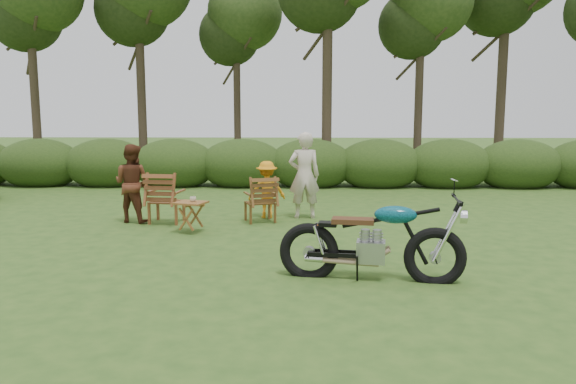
{
  "coord_description": "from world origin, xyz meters",
  "views": [
    {
      "loc": [
        -0.22,
        -7.31,
        2.17
      ],
      "look_at": [
        -0.46,
        1.52,
        0.9
      ],
      "focal_mm": 35.0,
      "sensor_mm": 36.0,
      "label": 1
    }
  ],
  "objects_px": {
    "motorcycle": "(370,279)",
    "lawn_chair_left": "(167,223)",
    "side_table": "(191,217)",
    "adult_b": "(134,222)",
    "lawn_chair_right": "(260,222)",
    "adult_a": "(304,218)",
    "child": "(267,218)",
    "cup": "(193,199)"
  },
  "relations": [
    {
      "from": "cup",
      "to": "adult_b",
      "type": "distance_m",
      "value": 1.77
    },
    {
      "from": "lawn_chair_right",
      "to": "lawn_chair_left",
      "type": "distance_m",
      "value": 1.83
    },
    {
      "from": "lawn_chair_left",
      "to": "adult_a",
      "type": "bearing_deg",
      "value": -161.44
    },
    {
      "from": "lawn_chair_right",
      "to": "adult_a",
      "type": "bearing_deg",
      "value": -173.83
    },
    {
      "from": "lawn_chair_right",
      "to": "lawn_chair_left",
      "type": "bearing_deg",
      "value": -14.53
    },
    {
      "from": "adult_b",
      "to": "side_table",
      "type": "bearing_deg",
      "value": 160.82
    },
    {
      "from": "child",
      "to": "cup",
      "type": "bearing_deg",
      "value": 38.1
    },
    {
      "from": "side_table",
      "to": "cup",
      "type": "bearing_deg",
      "value": 47.89
    },
    {
      "from": "side_table",
      "to": "cup",
      "type": "relative_size",
      "value": 5.01
    },
    {
      "from": "side_table",
      "to": "child",
      "type": "bearing_deg",
      "value": 49.4
    },
    {
      "from": "cup",
      "to": "motorcycle",
      "type": "bearing_deg",
      "value": -44.3
    },
    {
      "from": "adult_a",
      "to": "lawn_chair_left",
      "type": "bearing_deg",
      "value": 4.5
    },
    {
      "from": "cup",
      "to": "adult_a",
      "type": "relative_size",
      "value": 0.06
    },
    {
      "from": "lawn_chair_right",
      "to": "adult_b",
      "type": "relative_size",
      "value": 0.59
    },
    {
      "from": "lawn_chair_right",
      "to": "cup",
      "type": "relative_size",
      "value": 8.08
    },
    {
      "from": "lawn_chair_right",
      "to": "child",
      "type": "xyz_separation_m",
      "value": [
        0.11,
        0.42,
        0.0
      ]
    },
    {
      "from": "side_table",
      "to": "adult_b",
      "type": "distance_m",
      "value": 1.68
    },
    {
      "from": "lawn_chair_left",
      "to": "child",
      "type": "bearing_deg",
      "value": -156.74
    },
    {
      "from": "motorcycle",
      "to": "child",
      "type": "bearing_deg",
      "value": 119.37
    },
    {
      "from": "side_table",
      "to": "lawn_chair_right",
      "type": "bearing_deg",
      "value": 42.33
    },
    {
      "from": "lawn_chair_right",
      "to": "lawn_chair_left",
      "type": "height_order",
      "value": "lawn_chair_left"
    },
    {
      "from": "side_table",
      "to": "child",
      "type": "distance_m",
      "value": 1.98
    },
    {
      "from": "motorcycle",
      "to": "cup",
      "type": "relative_size",
      "value": 20.15
    },
    {
      "from": "lawn_chair_left",
      "to": "child",
      "type": "height_order",
      "value": "child"
    },
    {
      "from": "adult_b",
      "to": "child",
      "type": "bearing_deg",
      "value": -152.26
    },
    {
      "from": "motorcycle",
      "to": "side_table",
      "type": "relative_size",
      "value": 4.02
    },
    {
      "from": "lawn_chair_left",
      "to": "cup",
      "type": "distance_m",
      "value": 1.27
    },
    {
      "from": "motorcycle",
      "to": "side_table",
      "type": "distance_m",
      "value": 4.01
    },
    {
      "from": "motorcycle",
      "to": "adult_b",
      "type": "distance_m",
      "value": 5.65
    },
    {
      "from": "motorcycle",
      "to": "lawn_chair_left",
      "type": "distance_m",
      "value": 5.11
    },
    {
      "from": "cup",
      "to": "adult_b",
      "type": "bearing_deg",
      "value": 146.11
    },
    {
      "from": "adult_b",
      "to": "adult_a",
      "type": "bearing_deg",
      "value": -154.87
    },
    {
      "from": "lawn_chair_right",
      "to": "child",
      "type": "bearing_deg",
      "value": -123.67
    },
    {
      "from": "side_table",
      "to": "lawn_chair_left",
      "type": "bearing_deg",
      "value": 126.05
    },
    {
      "from": "lawn_chair_left",
      "to": "child",
      "type": "distance_m",
      "value": 2.02
    },
    {
      "from": "motorcycle",
      "to": "lawn_chair_left",
      "type": "xyz_separation_m",
      "value": [
        -3.56,
        3.66,
        0.0
      ]
    },
    {
      "from": "adult_b",
      "to": "child",
      "type": "xyz_separation_m",
      "value": [
        2.62,
        0.52,
        0.0
      ]
    },
    {
      "from": "lawn_chair_right",
      "to": "adult_a",
      "type": "distance_m",
      "value": 0.97
    },
    {
      "from": "side_table",
      "to": "adult_a",
      "type": "relative_size",
      "value": 0.32
    },
    {
      "from": "side_table",
      "to": "child",
      "type": "height_order",
      "value": "child"
    },
    {
      "from": "motorcycle",
      "to": "adult_b",
      "type": "height_order",
      "value": "adult_b"
    },
    {
      "from": "adult_a",
      "to": "adult_b",
      "type": "xyz_separation_m",
      "value": [
        -3.39,
        -0.51,
        0.0
      ]
    }
  ]
}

